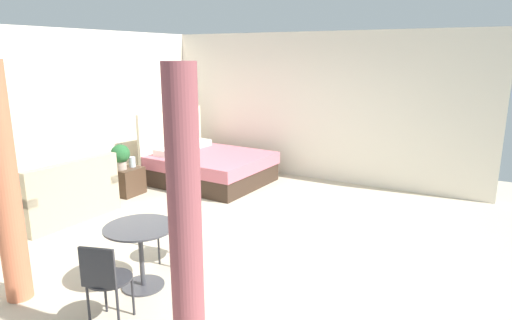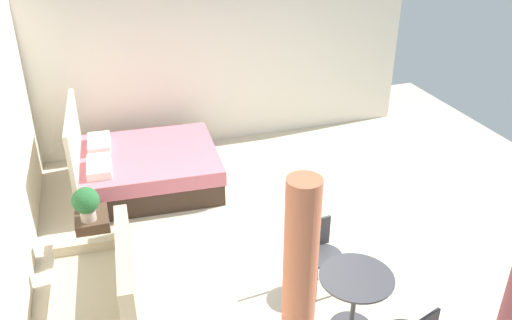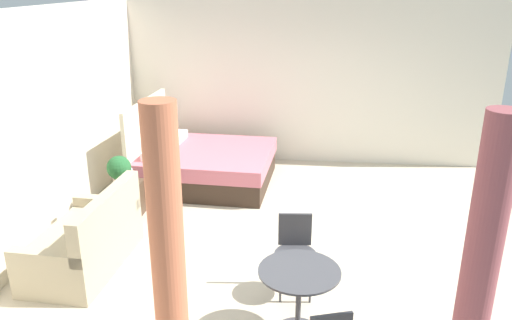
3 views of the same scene
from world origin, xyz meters
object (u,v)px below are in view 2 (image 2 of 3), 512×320
object	(u,v)px
vase	(91,204)
balcony_table	(355,292)
potted_plant	(86,202)
cafe_chair_near_couch	(320,248)
bed	(144,167)
nightstand	(94,231)
couch	(100,297)

from	to	relation	value
vase	balcony_table	xyz separation A→B (m)	(-2.34, -2.42, -0.08)
potted_plant	balcony_table	bearing A→B (deg)	-130.80
potted_plant	cafe_chair_near_couch	world-z (taller)	potted_plant
balcony_table	cafe_chair_near_couch	world-z (taller)	cafe_chair_near_couch
potted_plant	balcony_table	xyz separation A→B (m)	(-2.12, -2.46, -0.24)
bed	balcony_table	bearing A→B (deg)	-155.06
cafe_chair_near_couch	potted_plant	bearing A→B (deg)	59.66
nightstand	potted_plant	world-z (taller)	potted_plant
vase	nightstand	bearing A→B (deg)	174.70
couch	nightstand	size ratio (longest dim) A/B	3.11
vase	balcony_table	size ratio (longest dim) A/B	0.24
couch	potted_plant	distance (m)	1.29
balcony_table	nightstand	bearing A→B (deg)	47.57
bed	couch	world-z (taller)	bed
bed	nightstand	distance (m)	1.54
bed	potted_plant	xyz separation A→B (m)	(-1.42, 0.81, 0.41)
couch	bed	bearing A→B (deg)	-16.31
balcony_table	vase	bearing A→B (deg)	45.93
potted_plant	vase	xyz separation A→B (m)	(0.22, -0.04, -0.16)
couch	potted_plant	world-z (taller)	couch
nightstand	balcony_table	bearing A→B (deg)	-132.43
bed	potted_plant	size ratio (longest dim) A/B	4.81
bed	couch	xyz separation A→B (m)	(-2.63, 0.77, -0.02)
potted_plant	vase	size ratio (longest dim) A/B	2.47
nightstand	balcony_table	size ratio (longest dim) A/B	0.66
nightstand	cafe_chair_near_couch	world-z (taller)	cafe_chair_near_couch
couch	potted_plant	bearing A→B (deg)	1.94
bed	nightstand	bearing A→B (deg)	149.25
potted_plant	cafe_chair_near_couch	bearing A→B (deg)	-120.34
potted_plant	cafe_chair_near_couch	xyz separation A→B (m)	(-1.40, -2.39, -0.20)
potted_plant	couch	bearing A→B (deg)	-178.06
potted_plant	cafe_chair_near_couch	size ratio (longest dim) A/B	0.52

